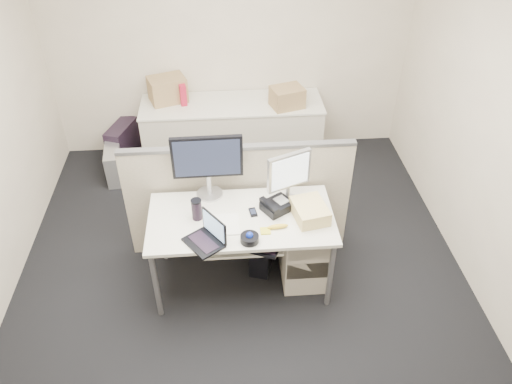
{
  "coord_description": "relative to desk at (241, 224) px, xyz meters",
  "views": [
    {
      "loc": [
        -0.12,
        -3.04,
        3.36
      ],
      "look_at": [
        0.13,
        0.15,
        0.87
      ],
      "focal_mm": 35.0,
      "sensor_mm": 36.0,
      "label": 1
    }
  ],
  "objects": [
    {
      "name": "floor",
      "position": [
        0.0,
        0.0,
        -0.67
      ],
      "size": [
        4.0,
        4.5,
        0.01
      ],
      "primitive_type": "cube",
      "color": "black",
      "rests_on": "ground"
    },
    {
      "name": "wall_back",
      "position": [
        0.0,
        2.25,
        0.69
      ],
      "size": [
        4.0,
        0.02,
        2.7
      ],
      "primitive_type": "cube",
      "color": "beige",
      "rests_on": "ground"
    },
    {
      "name": "wall_right",
      "position": [
        2.0,
        0.0,
        0.69
      ],
      "size": [
        0.02,
        4.5,
        2.7
      ],
      "primitive_type": "cube",
      "color": "beige",
      "rests_on": "ground"
    },
    {
      "name": "desk",
      "position": [
        0.0,
        0.0,
        0.0
      ],
      "size": [
        1.5,
        0.75,
        0.73
      ],
      "color": "silver",
      "rests_on": "floor"
    },
    {
      "name": "keyboard_tray",
      "position": [
        0.0,
        -0.18,
        -0.04
      ],
      "size": [
        0.62,
        0.32,
        0.02
      ],
      "primitive_type": "cube",
      "color": "silver",
      "rests_on": "desk"
    },
    {
      "name": "drawer_pedestal",
      "position": [
        0.55,
        0.05,
        -0.34
      ],
      "size": [
        0.4,
        0.55,
        0.65
      ],
      "primitive_type": "cube",
      "color": "#B3AB9D",
      "rests_on": "floor"
    },
    {
      "name": "cubicle_partition",
      "position": [
        0.0,
        0.45,
        -0.11
      ],
      "size": [
        2.0,
        0.06,
        1.1
      ],
      "primitive_type": "cube",
      "color": "#B9AB99",
      "rests_on": "floor"
    },
    {
      "name": "back_counter",
      "position": [
        0.0,
        1.93,
        -0.3
      ],
      "size": [
        2.0,
        0.6,
        0.72
      ],
      "primitive_type": "cube",
      "color": "#B3AB9D",
      "rests_on": "floor"
    },
    {
      "name": "monitor_main",
      "position": [
        -0.25,
        0.32,
        0.35
      ],
      "size": [
        0.58,
        0.23,
        0.58
      ],
      "primitive_type": "cube",
      "rotation": [
        0.0,
        0.0,
        0.01
      ],
      "color": "black",
      "rests_on": "desk"
    },
    {
      "name": "monitor_small",
      "position": [
        0.4,
        0.18,
        0.3
      ],
      "size": [
        0.43,
        0.32,
        0.47
      ],
      "primitive_type": "cube",
      "rotation": [
        0.0,
        0.0,
        0.4
      ],
      "color": "#B7B7BC",
      "rests_on": "desk"
    },
    {
      "name": "laptop",
      "position": [
        -0.3,
        -0.28,
        0.17
      ],
      "size": [
        0.35,
        0.36,
        0.22
      ],
      "primitive_type": "cube",
      "rotation": [
        0.0,
        0.0,
        -0.95
      ],
      "color": "black",
      "rests_on": "desk"
    },
    {
      "name": "trackball",
      "position": [
        0.05,
        -0.28,
        0.09
      ],
      "size": [
        0.15,
        0.15,
        0.05
      ],
      "primitive_type": "cylinder",
      "rotation": [
        0.0,
        0.0,
        0.04
      ],
      "color": "black",
      "rests_on": "desk"
    },
    {
      "name": "desk_phone",
      "position": [
        0.3,
        0.08,
        0.1
      ],
      "size": [
        0.3,
        0.28,
        0.07
      ],
      "primitive_type": "cube",
      "rotation": [
        0.0,
        0.0,
        0.57
      ],
      "color": "black",
      "rests_on": "desk"
    },
    {
      "name": "paper_stack",
      "position": [
        -0.12,
        -0.08,
        0.07
      ],
      "size": [
        0.2,
        0.25,
        0.01
      ],
      "primitive_type": "cube",
      "rotation": [
        0.0,
        0.0,
        0.0
      ],
      "color": "silver",
      "rests_on": "desk"
    },
    {
      "name": "sticky_pad",
      "position": [
        0.18,
        -0.18,
        0.07
      ],
      "size": [
        0.08,
        0.08,
        0.01
      ],
      "primitive_type": "cube",
      "rotation": [
        0.0,
        0.0,
        0.01
      ],
      "color": "gold",
      "rests_on": "desk"
    },
    {
      "name": "travel_mug",
      "position": [
        -0.35,
        0.02,
        0.15
      ],
      "size": [
        0.1,
        0.1,
        0.17
      ],
      "primitive_type": "cylinder",
      "rotation": [
        0.0,
        0.0,
        -0.35
      ],
      "color": "black",
      "rests_on": "desk"
    },
    {
      "name": "banana",
      "position": [
        0.28,
        -0.15,
        0.08
      ],
      "size": [
        0.17,
        0.06,
        0.04
      ],
      "primitive_type": "ellipsoid",
      "rotation": [
        0.0,
        0.0,
        0.1
      ],
      "color": "yellow",
      "rests_on": "desk"
    },
    {
      "name": "cellphone",
      "position": [
        0.1,
        0.05,
        0.07
      ],
      "size": [
        0.07,
        0.11,
        0.01
      ],
      "primitive_type": "cube",
      "rotation": [
        0.0,
        0.0,
        0.15
      ],
      "color": "black",
      "rests_on": "desk"
    },
    {
      "name": "manila_folders",
      "position": [
        0.55,
        -0.03,
        0.13
      ],
      "size": [
        0.31,
        0.36,
        0.12
      ],
      "primitive_type": "cube",
      "rotation": [
        0.0,
        0.0,
        0.2
      ],
      "color": "#E7CD83",
      "rests_on": "desk"
    },
    {
      "name": "keyboard",
      "position": [
        0.05,
        -0.22,
        -0.02
      ],
      "size": [
        0.51,
        0.35,
        0.03
      ],
      "primitive_type": "cube",
      "rotation": [
        0.0,
        0.0,
        -0.42
      ],
      "color": "black",
      "rests_on": "keyboard_tray"
    },
    {
      "name": "pc_tower_desk",
      "position": [
        0.2,
        0.2,
        -0.47
      ],
      "size": [
        0.28,
        0.45,
        0.4
      ],
      "primitive_type": "cube",
      "rotation": [
        0.0,
        0.0,
        -0.28
      ],
      "color": "black",
      "rests_on": "floor"
    },
    {
      "name": "pc_tower_spare_dark",
      "position": [
        -1.28,
        2.03,
        -0.44
      ],
      "size": [
        0.34,
        0.52,
        0.45
      ],
      "primitive_type": "cube",
      "rotation": [
        0.0,
        0.0,
        -0.34
      ],
      "color": "black",
      "rests_on": "floor"
    },
    {
      "name": "pc_tower_spare_silver",
      "position": [
        -1.34,
        1.63,
        -0.47
      ],
      "size": [
        0.2,
        0.42,
        0.38
      ],
      "primitive_type": "cube",
      "rotation": [
        0.0,
        0.0,
        0.1
      ],
      "color": "#B7B7BC",
      "rests_on": "floor"
    },
    {
      "name": "cardboard_box_left",
      "position": [
        -0.7,
        2.05,
        0.2
      ],
      "size": [
        0.46,
        0.4,
        0.29
      ],
      "primitive_type": "cube",
      "rotation": [
        0.0,
        0.0,
        0.34
      ],
      "color": "#997D5A",
      "rests_on": "back_counter"
    },
    {
      "name": "cardboard_box_right",
      "position": [
        0.6,
        1.81,
        0.18
      ],
      "size": [
        0.4,
        0.35,
        0.24
      ],
      "primitive_type": "cube",
      "rotation": [
        0.0,
        0.0,
        0.29
      ],
      "color": "#997D5A",
      "rests_on": "back_counter"
    },
    {
      "name": "red_binder",
      "position": [
        -0.55,
        2.03,
        0.19
      ],
      "size": [
        0.13,
        0.29,
        0.26
      ],
      "primitive_type": "cube",
      "rotation": [
        0.0,
        0.0,
        0.24
      ],
      "color": "#B31732",
      "rests_on": "back_counter"
    }
  ]
}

